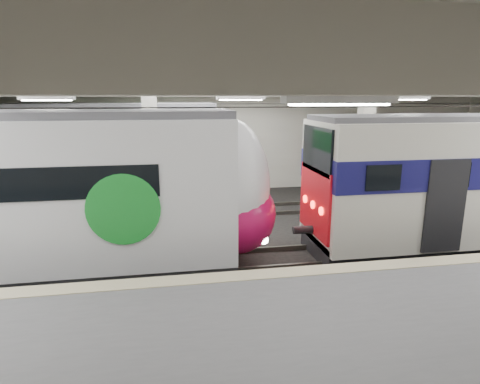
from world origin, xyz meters
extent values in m
cube|color=black|center=(0.00, 0.00, -0.05)|extent=(36.00, 24.00, 0.10)
cube|color=silver|center=(0.00, 0.00, 5.55)|extent=(36.00, 24.00, 0.20)
cube|color=beige|center=(0.00, 10.00, 2.75)|extent=(30.00, 0.10, 5.50)
cube|color=#C7B58D|center=(0.00, -3.25, 1.11)|extent=(30.00, 0.50, 0.02)
cube|color=beige|center=(-3.00, 3.00, 2.75)|extent=(0.50, 0.50, 5.50)
cube|color=beige|center=(5.00, 3.00, 2.75)|extent=(0.50, 0.50, 5.50)
cube|color=beige|center=(0.00, 0.00, 5.25)|extent=(30.00, 18.00, 0.50)
cube|color=#59544C|center=(0.00, 0.00, 0.08)|extent=(30.00, 1.52, 0.16)
cube|color=#59544C|center=(0.00, 5.50, 0.08)|extent=(30.00, 1.52, 0.16)
cylinder|color=black|center=(0.00, 0.00, 4.70)|extent=(30.00, 0.03, 0.03)
cylinder|color=black|center=(0.00, 5.50, 4.70)|extent=(30.00, 0.03, 0.03)
cube|color=white|center=(0.00, -2.00, 4.92)|extent=(26.00, 8.40, 0.12)
ellipsoid|color=white|center=(-0.66, 0.00, 2.47)|extent=(2.32, 2.87, 3.86)
ellipsoid|color=#BB0F4C|center=(-0.54, 0.00, 1.60)|extent=(2.46, 2.93, 2.36)
cylinder|color=green|center=(-3.55, -1.49, 2.27)|extent=(1.82, 0.06, 1.82)
cube|color=red|center=(1.97, 0.00, 1.86)|extent=(0.08, 2.48, 2.08)
cube|color=black|center=(1.97, 0.00, 3.45)|extent=(0.08, 2.33, 1.36)
cube|color=white|center=(-8.00, 5.50, 2.53)|extent=(14.93, 3.00, 4.05)
cube|color=green|center=(-8.00, 5.50, 3.06)|extent=(14.97, 3.06, 0.85)
cube|color=#4C4C51|center=(-8.00, 5.50, 4.66)|extent=(14.93, 2.47, 0.16)
cube|color=black|center=(-8.00, 5.50, 0.30)|extent=(14.93, 2.68, 0.60)
camera|label=1|loc=(-2.32, -11.37, 4.99)|focal=30.00mm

